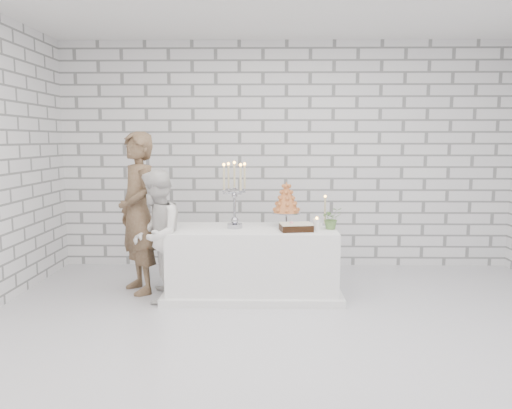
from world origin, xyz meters
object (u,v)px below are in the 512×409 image
Objects in this scene: cake_table at (253,262)px; groom at (138,213)px; croquembouche at (286,204)px; candelabra at (235,195)px; bride at (156,236)px.

cake_table is 1.39m from groom.
croquembouche reaches higher than cake_table.
croquembouche is at bearing 13.42° from candelabra.
candelabra is at bearing 176.62° from cake_table.
candelabra reaches higher than bride.
groom is at bearing -142.73° from bride.
candelabra is at bearing -166.58° from croquembouche.
croquembouche is (1.65, 0.03, 0.10)m from groom.
bride reaches higher than croquembouche.
candelabra is 0.59m from croquembouche.
groom is (-1.28, 0.12, 0.52)m from cake_table.
bride is 1.92× the size of candelabra.
cake_table is at bearing -158.39° from croquembouche.
groom reaches higher than croquembouche.
cake_table is 1.29× the size of bride.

